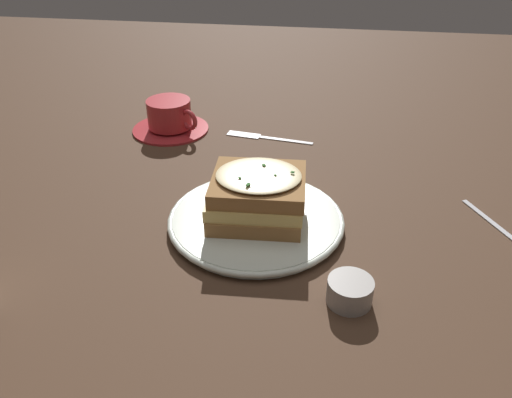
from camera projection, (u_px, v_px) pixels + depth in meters
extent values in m
plane|color=#473021|center=(240.00, 219.00, 0.75)|extent=(2.40, 2.40, 0.00)
cylinder|color=silver|center=(256.00, 220.00, 0.73)|extent=(0.24, 0.24, 0.01)
torus|color=silver|center=(256.00, 219.00, 0.73)|extent=(0.26, 0.26, 0.01)
cube|color=olive|center=(256.00, 210.00, 0.72)|extent=(0.12, 0.14, 0.02)
cube|color=#E0C16B|center=(256.00, 198.00, 0.71)|extent=(0.12, 0.14, 0.02)
cube|color=olive|center=(259.00, 184.00, 0.71)|extent=(0.12, 0.14, 0.02)
ellipsoid|color=beige|center=(259.00, 175.00, 0.70)|extent=(0.11, 0.13, 0.01)
cube|color=#2D6028|center=(293.00, 171.00, 0.70)|extent=(0.00, 0.01, 0.00)
cube|color=#2D6028|center=(275.00, 175.00, 0.69)|extent=(0.00, 0.00, 0.00)
cube|color=#2D6028|center=(248.00, 185.00, 0.67)|extent=(0.01, 0.01, 0.00)
cube|color=#2D6028|center=(264.00, 165.00, 0.71)|extent=(0.01, 0.01, 0.00)
cube|color=#2D6028|center=(248.00, 185.00, 0.67)|extent=(0.00, 0.00, 0.00)
cube|color=#2D6028|center=(248.00, 184.00, 0.67)|extent=(0.01, 0.01, 0.00)
cube|color=#2D6028|center=(248.00, 184.00, 0.67)|extent=(0.01, 0.01, 0.00)
cube|color=#2D6028|center=(240.00, 178.00, 0.68)|extent=(0.00, 0.00, 0.00)
cylinder|color=#AD282D|center=(171.00, 128.00, 1.02)|extent=(0.15, 0.15, 0.01)
cylinder|color=#AD282D|center=(169.00, 113.00, 1.00)|extent=(0.09, 0.09, 0.06)
cylinder|color=#381E0F|center=(168.00, 103.00, 0.99)|extent=(0.07, 0.07, 0.00)
torus|color=#AD282D|center=(189.00, 120.00, 0.97)|extent=(0.03, 0.04, 0.04)
cube|color=silver|center=(286.00, 140.00, 0.98)|extent=(0.02, 0.11, 0.00)
cube|color=silver|center=(244.00, 134.00, 1.00)|extent=(0.03, 0.07, 0.00)
cube|color=#333335|center=(238.00, 134.00, 1.00)|extent=(0.01, 0.04, 0.00)
cube|color=#333335|center=(239.00, 133.00, 1.00)|extent=(0.01, 0.04, 0.00)
cube|color=#333335|center=(240.00, 132.00, 1.01)|extent=(0.01, 0.04, 0.00)
cube|color=silver|center=(490.00, 221.00, 0.74)|extent=(0.11, 0.06, 0.00)
cylinder|color=gray|center=(350.00, 291.00, 0.59)|extent=(0.06, 0.06, 0.03)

